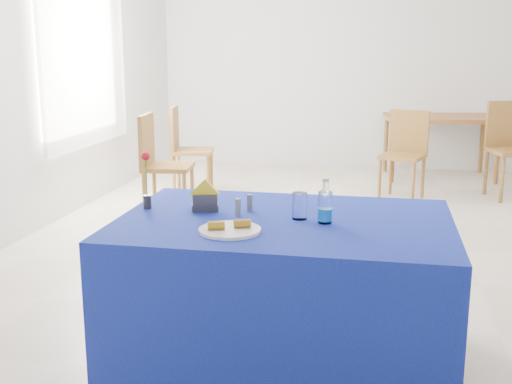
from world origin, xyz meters
TOP-DOWN VIEW (x-y plane):
  - floor at (0.00, 0.00)m, footprint 7.00×7.00m
  - room_shell at (0.00, 0.00)m, footprint 7.00×7.00m
  - window_pane at (-2.47, 0.80)m, footprint 0.04×1.50m
  - curtain at (-2.40, 0.80)m, footprint 0.04×1.75m
  - plate at (-0.23, -2.36)m, footprint 0.28×0.28m
  - drinking_glass at (0.05, -2.09)m, footprint 0.07×0.07m
  - salt_shaker at (-0.26, -2.08)m, footprint 0.03×0.03m
  - pepper_shaker at (-0.22, -1.98)m, footprint 0.03×0.03m
  - blue_table at (-0.03, -2.10)m, footprint 1.60×1.10m
  - water_bottle at (0.17, -2.13)m, footprint 0.07×0.07m
  - napkin_holder at (-0.44, -2.03)m, footprint 0.15×0.09m
  - rose_vase at (-0.75, -2.03)m, footprint 0.04×0.04m
  - oak_table at (1.12, 2.97)m, footprint 1.38×0.97m
  - chair_bg_left at (0.67, 1.77)m, footprint 0.52×0.52m
  - chair_bg_right at (1.76, 2.05)m, footprint 0.56×0.56m
  - chair_win_a at (-1.60, 0.53)m, footprint 0.48×0.48m
  - chair_win_b at (-1.66, 1.50)m, footprint 0.49×0.49m
  - banana_pieces at (-0.24, -2.36)m, footprint 0.19×0.11m

SIDE VIEW (x-z plane):
  - floor at x=0.00m, z-range 0.00..0.00m
  - blue_table at x=-0.03m, z-range 0.00..0.76m
  - chair_bg_left at x=0.67m, z-range 0.07..0.99m
  - chair_win_b at x=-1.66m, z-range 0.07..1.02m
  - chair_win_a at x=-1.60m, z-range 0.08..1.04m
  - chair_bg_right at x=1.76m, z-range 0.08..1.09m
  - oak_table at x=1.12m, z-range 0.30..1.06m
  - plate at x=-0.23m, z-range 0.76..0.77m
  - banana_pieces at x=-0.24m, z-range 0.77..0.81m
  - salt_shaker at x=-0.26m, z-range 0.76..0.84m
  - pepper_shaker at x=-0.22m, z-range 0.76..0.84m
  - napkin_holder at x=-0.44m, z-range 0.73..0.89m
  - drinking_glass at x=0.05m, z-range 0.76..0.89m
  - water_bottle at x=0.17m, z-range 0.72..0.94m
  - rose_vase at x=-0.75m, z-range 0.75..1.04m
  - window_pane at x=-2.47m, z-range 0.75..2.35m
  - curtain at x=-2.40m, z-range 0.62..2.48m
  - room_shell at x=0.00m, z-range -1.75..5.25m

